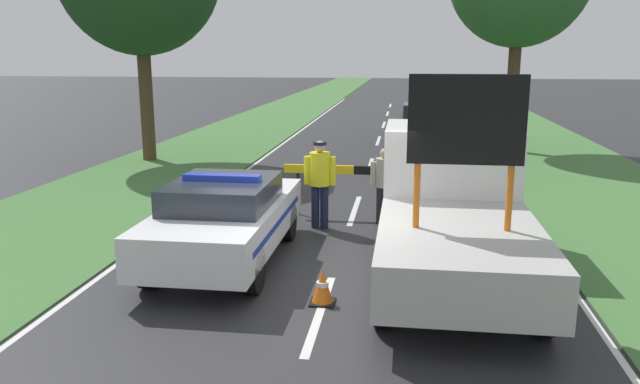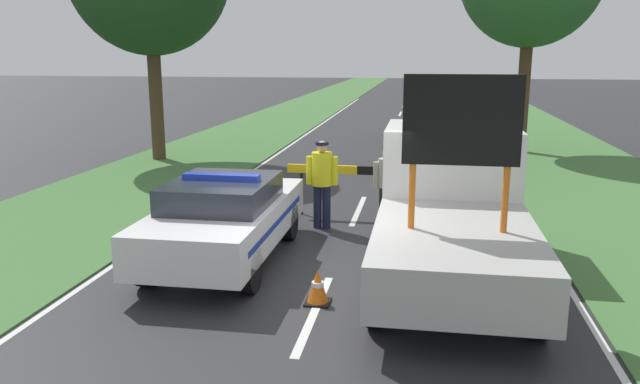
{
  "view_description": "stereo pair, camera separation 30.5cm",
  "coord_description": "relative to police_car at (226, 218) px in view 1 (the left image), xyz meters",
  "views": [
    {
      "loc": [
        1.11,
        -8.97,
        3.52
      ],
      "look_at": [
        -0.37,
        1.71,
        1.1
      ],
      "focal_mm": 35.0,
      "sensor_mm": 36.0,
      "label": 1
    },
    {
      "loc": [
        1.41,
        -8.92,
        3.52
      ],
      "look_at": [
        -0.37,
        1.71,
        1.1
      ],
      "focal_mm": 35.0,
      "sensor_mm": 36.0,
      "label": 2
    }
  ],
  "objects": [
    {
      "name": "police_car",
      "position": [
        0.0,
        0.0,
        0.0
      ],
      "size": [
        1.86,
        4.53,
        1.54
      ],
      "rotation": [
        0.0,
        0.0,
        0.07
      ],
      "color": "white",
      "rests_on": "ground"
    },
    {
      "name": "grass_verge_right",
      "position": [
        8.06,
        19.04,
        -0.75
      ],
      "size": [
        4.76,
        120.0,
        0.03
      ],
      "color": "#427038",
      "rests_on": "ground"
    },
    {
      "name": "police_officer",
      "position": [
        1.31,
        2.28,
        0.3
      ],
      "size": [
        0.65,
        0.41,
        1.8
      ],
      "rotation": [
        0.0,
        0.0,
        3.11
      ],
      "color": "#191E38",
      "rests_on": "ground"
    },
    {
      "name": "queued_car_sedan_black",
      "position": [
        3.66,
        15.32,
        0.03
      ],
      "size": [
        1.78,
        4.14,
        1.53
      ],
      "rotation": [
        0.0,
        0.0,
        3.14
      ],
      "color": "black",
      "rests_on": "ground"
    },
    {
      "name": "queued_car_wagon_maroon",
      "position": [
        3.67,
        8.79,
        -0.05
      ],
      "size": [
        1.76,
        4.68,
        1.36
      ],
      "rotation": [
        0.0,
        0.0,
        3.14
      ],
      "color": "maroon",
      "rests_on": "ground"
    },
    {
      "name": "traffic_cone_near_police",
      "position": [
        -1.23,
        4.34,
        -0.45
      ],
      "size": [
        0.47,
        0.47,
        0.65
      ],
      "color": "black",
      "rests_on": "ground"
    },
    {
      "name": "work_truck",
      "position": [
        3.79,
        0.07,
        0.36
      ],
      "size": [
        2.25,
        5.49,
        3.25
      ],
      "rotation": [
        0.0,
        0.0,
        3.1
      ],
      "color": "white",
      "rests_on": "ground"
    },
    {
      "name": "traffic_cone_centre_front",
      "position": [
        1.89,
        -1.62,
        -0.52
      ],
      "size": [
        0.36,
        0.36,
        0.5
      ],
      "color": "black",
      "rests_on": "ground"
    },
    {
      "name": "pedestrian_civilian",
      "position": [
        2.59,
        2.76,
        0.17
      ],
      "size": [
        0.57,
        0.37,
        1.6
      ],
      "rotation": [
        0.0,
        0.0,
        -0.15
      ],
      "color": "#232326",
      "rests_on": "ground"
    },
    {
      "name": "ground_plane",
      "position": [
        1.89,
        -0.96,
        -0.77
      ],
      "size": [
        160.0,
        160.0,
        0.0
      ],
      "primitive_type": "plane",
      "color": "#28282B"
    },
    {
      "name": "road_barrier",
      "position": [
        1.91,
        3.32,
        0.17
      ],
      "size": [
        3.08,
        0.08,
        1.12
      ],
      "rotation": [
        0.0,
        0.0,
        0.03
      ],
      "color": "black",
      "rests_on": "ground"
    },
    {
      "name": "grass_verge_left",
      "position": [
        -4.27,
        19.04,
        -0.75
      ],
      "size": [
        4.76,
        120.0,
        0.03
      ],
      "color": "#427038",
      "rests_on": "ground"
    },
    {
      "name": "lane_markings",
      "position": [
        1.89,
        11.32,
        -0.76
      ],
      "size": [
        7.47,
        53.38,
        0.01
      ],
      "color": "silver",
      "rests_on": "ground"
    }
  ]
}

